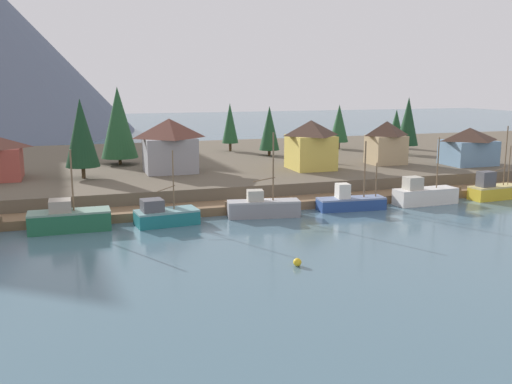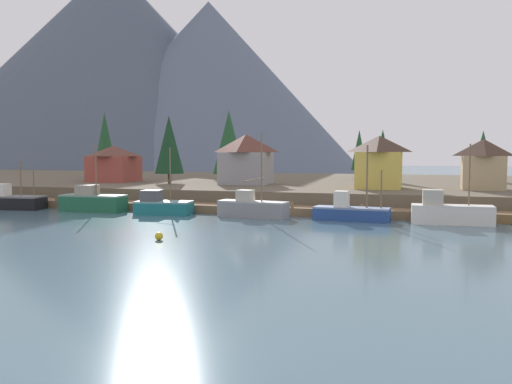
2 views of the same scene
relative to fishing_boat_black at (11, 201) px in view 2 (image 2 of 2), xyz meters
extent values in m
cube|color=#476675|center=(33.21, 22.17, -1.58)|extent=(400.00, 400.00, 1.00)
cube|color=brown|center=(33.21, 4.17, -0.58)|extent=(80.00, 4.00, 1.00)
cylinder|color=brown|center=(-2.79, 2.37, -0.28)|extent=(0.36, 0.36, 1.60)
cylinder|color=brown|center=(5.21, 2.37, -0.28)|extent=(0.36, 0.36, 1.60)
cylinder|color=brown|center=(13.21, 2.37, -0.28)|extent=(0.36, 0.36, 1.60)
cylinder|color=brown|center=(21.21, 2.37, -0.28)|extent=(0.36, 0.36, 1.60)
cylinder|color=brown|center=(29.21, 2.37, -0.28)|extent=(0.36, 0.36, 1.60)
cylinder|color=brown|center=(37.21, 2.37, -0.28)|extent=(0.36, 0.36, 1.60)
cylinder|color=brown|center=(45.21, 2.37, -0.28)|extent=(0.36, 0.36, 1.60)
cylinder|color=brown|center=(53.21, 2.37, -0.28)|extent=(0.36, 0.36, 1.60)
cube|color=brown|center=(33.21, 34.17, 0.17)|extent=(400.00, 56.00, 2.50)
cone|color=#475160|center=(-64.71, 134.90, 38.73)|extent=(150.69, 150.69, 79.63)
cone|color=slate|center=(-23.53, 131.74, 29.52)|extent=(112.21, 112.21, 61.22)
cube|color=black|center=(0.22, 0.02, -0.32)|extent=(8.46, 3.96, 1.54)
cube|color=slate|center=(0.22, 0.02, 0.55)|extent=(8.46, 3.96, 0.20)
cube|color=silver|center=(-1.60, -0.16, 1.43)|extent=(2.44, 2.02, 1.56)
cylinder|color=brown|center=(1.45, 0.15, 2.90)|extent=(0.17, 0.17, 4.50)
cylinder|color=brown|center=(3.32, 0.33, 2.35)|extent=(0.15, 0.15, 3.39)
cube|color=#1E5B3D|center=(11.98, 0.52, -0.13)|extent=(8.19, 2.99, 1.90)
cube|color=gray|center=(11.98, 0.52, 0.92)|extent=(8.19, 2.99, 0.20)
cube|color=gray|center=(11.13, 0.52, 1.63)|extent=(2.18, 2.36, 1.23)
cylinder|color=brown|center=(12.44, 0.52, 4.19)|extent=(0.18, 0.18, 6.33)
cube|color=#196B70|center=(21.96, 0.07, -0.38)|extent=(6.91, 3.86, 1.41)
cube|color=#679496|center=(21.96, 0.07, 0.43)|extent=(6.91, 3.86, 0.20)
cube|color=#4C4C51|center=(20.41, -0.10, 1.17)|extent=(2.43, 2.37, 1.29)
cylinder|color=brown|center=(22.79, 0.16, 3.74)|extent=(0.14, 0.14, 6.41)
cylinder|color=brown|center=(22.00, 0.07, 2.87)|extent=(1.95, 0.31, 0.61)
cube|color=gray|center=(33.07, 0.26, -0.24)|extent=(8.44, 3.55, 1.69)
cube|color=#9F9FA2|center=(33.07, 0.26, 0.71)|extent=(8.44, 3.55, 0.20)
cube|color=#B2AD9E|center=(32.10, 0.42, 1.43)|extent=(1.99, 1.80, 1.24)
cylinder|color=brown|center=(34.15, 0.09, 4.68)|extent=(0.18, 0.18, 7.73)
cylinder|color=brown|center=(33.12, 0.26, 3.23)|extent=(2.58, 0.54, 0.58)
cube|color=navy|center=(44.29, 0.52, -0.44)|extent=(8.34, 3.04, 1.28)
cube|color=#6C7DA2|center=(44.29, 0.52, 0.30)|extent=(8.34, 3.04, 0.20)
cube|color=silver|center=(43.17, 0.60, 1.27)|extent=(1.58, 1.65, 1.75)
cylinder|color=brown|center=(45.92, 0.40, 3.78)|extent=(0.19, 0.19, 6.77)
cylinder|color=brown|center=(47.46, 0.29, 2.46)|extent=(0.16, 0.16, 4.11)
cube|color=silver|center=(54.69, 0.57, -0.18)|extent=(8.28, 2.92, 1.80)
cube|color=silver|center=(54.69, 0.57, 0.82)|extent=(8.28, 2.92, 0.20)
cube|color=#B2AD9E|center=(52.74, 0.50, 1.71)|extent=(2.11, 1.84, 1.58)
cylinder|color=brown|center=(56.30, 0.64, 4.10)|extent=(0.16, 0.16, 6.37)
cube|color=gray|center=(25.84, 20.46, 3.86)|extent=(7.08, 6.24, 4.89)
pyramid|color=brown|center=(25.84, 20.46, 7.66)|extent=(7.44, 6.55, 2.71)
cube|color=tan|center=(59.32, 18.33, 3.64)|extent=(5.28, 4.52, 4.45)
pyramid|color=#422D23|center=(59.32, 18.33, 6.98)|extent=(5.55, 4.75, 2.22)
cube|color=#9E4238|center=(2.70, 21.09, 3.52)|extent=(7.02, 6.49, 4.21)
pyramid|color=brown|center=(2.70, 21.09, 6.48)|extent=(7.37, 6.81, 1.72)
cube|color=gold|center=(45.98, 16.95, 3.90)|extent=(5.95, 6.30, 4.96)
pyramid|color=#422D23|center=(45.98, 16.95, 7.48)|extent=(6.24, 6.62, 2.20)
cylinder|color=#4C3823|center=(61.26, 38.98, 2.10)|extent=(0.50, 0.50, 1.36)
cone|color=#1E4C28|center=(61.26, 38.98, 6.32)|extent=(3.58, 3.58, 7.08)
cylinder|color=#4C3823|center=(45.33, 33.54, 1.92)|extent=(0.50, 0.50, 1.01)
cone|color=#194223|center=(45.33, 33.54, 6.21)|extent=(3.51, 3.51, 7.58)
cylinder|color=#4C3823|center=(40.61, 42.02, 2.18)|extent=(0.50, 0.50, 1.52)
cone|color=#1E4C28|center=(40.61, 42.02, 6.60)|extent=(3.01, 3.01, 7.32)
cylinder|color=#4C3823|center=(13.92, 18.64, 2.21)|extent=(0.50, 0.50, 1.59)
cone|color=#14381E|center=(13.92, 18.64, 7.49)|extent=(4.49, 4.49, 8.98)
cylinder|color=#4C3823|center=(19.67, 30.30, 1.97)|extent=(0.50, 0.50, 1.11)
cone|color=#1E4C28|center=(19.67, 30.30, 7.95)|extent=(5.63, 5.63, 10.86)
cylinder|color=#4C3823|center=(-4.49, 30.21, 2.21)|extent=(0.50, 0.50, 1.58)
cone|color=#1E4C28|center=(-4.49, 30.21, 8.29)|extent=(4.14, 4.14, 10.59)
sphere|color=gold|center=(30.04, -17.57, -0.73)|extent=(0.70, 0.70, 0.70)
camera|label=1|loc=(12.61, -60.30, 14.15)|focal=40.29mm
camera|label=2|loc=(51.53, -60.64, 6.67)|focal=39.15mm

